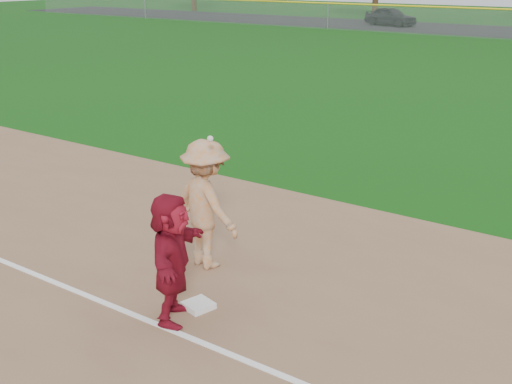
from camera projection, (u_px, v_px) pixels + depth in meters
The scene contains 6 objects.
ground at pixel (197, 303), 9.39m from camera, with size 160.00×160.00×0.00m, color #10490E.
foul_line at pixel (160, 325), 8.77m from camera, with size 60.00×0.10×0.01m, color white.
first_base at pixel (198, 305), 9.21m from camera, with size 0.38×0.38×0.08m, color white.
base_runner at pixel (172, 258), 8.65m from camera, with size 1.71×0.55×1.85m, color maroon.
car_left at pixel (391, 16), 53.83m from camera, with size 1.82×4.54×1.55m, color black.
first_base_play at pixel (206, 204), 10.23m from camera, with size 1.51×1.08×2.33m.
Camera 1 is at (5.48, -6.33, 4.65)m, focal length 45.00 mm.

